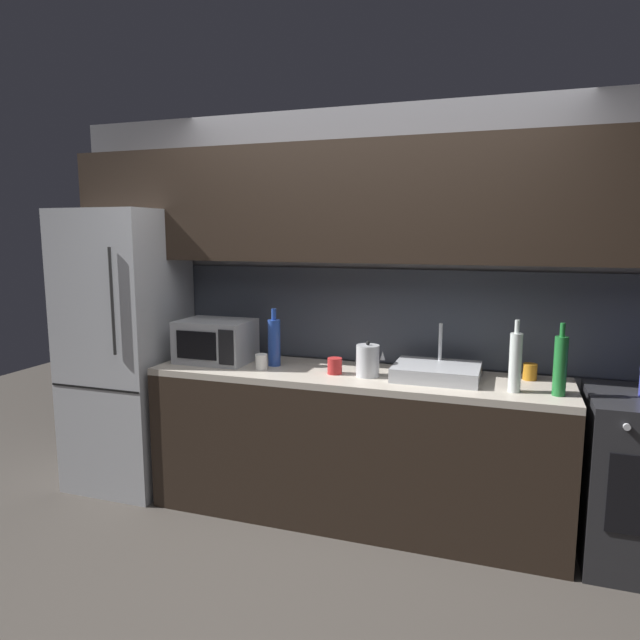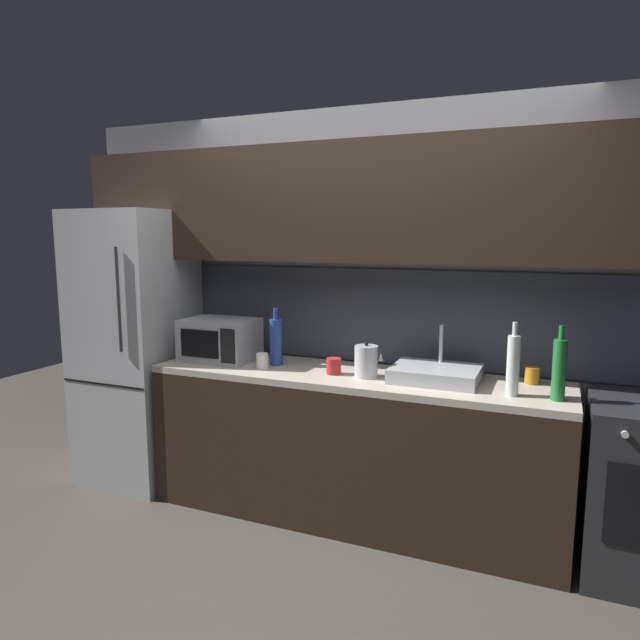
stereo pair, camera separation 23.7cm
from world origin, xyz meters
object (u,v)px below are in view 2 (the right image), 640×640
kettle (366,361)px  mug_amber (532,375)px  mug_red (334,366)px  microwave (220,339)px  wine_bottle_clear (513,365)px  refrigerator (136,347)px  wine_bottle_blue (276,341)px  wine_bottle_green (559,369)px  mug_white (262,361)px

kettle → mug_amber: size_ratio=2.24×
mug_amber → mug_red: bearing=-168.4°
microwave → wine_bottle_clear: bearing=-4.2°
wine_bottle_clear → mug_red: size_ratio=4.00×
microwave → wine_bottle_clear: size_ratio=1.21×
refrigerator → mug_red: refrigerator is taller
refrigerator → wine_bottle_blue: bearing=1.6°
wine_bottle_clear → mug_amber: (0.08, 0.29, -0.12)m
refrigerator → microwave: 0.69m
refrigerator → microwave: refrigerator is taller
wine_bottle_blue → kettle: bearing=-6.7°
microwave → wine_bottle_clear: 1.83m
refrigerator → wine_bottle_clear: refrigerator is taller
kettle → refrigerator: bearing=178.6°
wine_bottle_green → mug_white: (-1.67, 0.02, -0.11)m
wine_bottle_clear → mug_white: 1.46m
mug_amber → mug_red: 1.11m
microwave → wine_bottle_blue: bearing=1.7°
refrigerator → kettle: size_ratio=9.04×
refrigerator → mug_white: bearing=-5.0°
wine_bottle_blue → microwave: bearing=-178.3°
mug_white → wine_bottle_clear: bearing=-0.9°
mug_white → mug_red: bearing=5.3°
microwave → mug_white: bearing=-16.6°
mug_white → kettle: bearing=4.4°
wine_bottle_blue → mug_amber: size_ratio=3.89×
mug_amber → mug_white: bearing=-170.2°
microwave → wine_bottle_green: 2.05m
kettle → wine_bottle_green: wine_bottle_green is taller
wine_bottle_blue → mug_red: bearing=-10.9°
refrigerator → microwave: bearing=1.6°
refrigerator → microwave: (0.68, 0.02, 0.10)m
wine_bottle_clear → wine_bottle_green: bearing=0.5°
wine_bottle_green → refrigerator: bearing=177.6°
microwave → mug_red: 0.83m
microwave → wine_bottle_green: size_ratio=1.22×
wine_bottle_blue → wine_bottle_green: bearing=-5.0°
wine_bottle_blue → wine_bottle_clear: 1.43m
wine_bottle_clear → microwave: bearing=175.8°
microwave → kettle: size_ratio=2.22×
refrigerator → mug_red: bearing=-1.9°
mug_white → mug_amber: 1.56m
mug_amber → refrigerator: bearing=-176.2°
mug_amber → kettle: bearing=-166.4°
kettle → wine_bottle_green: 1.03m
wine_bottle_blue → wine_bottle_green: 1.65m
wine_bottle_blue → wine_bottle_green: (1.64, -0.14, 0.01)m
microwave → kettle: bearing=-3.4°
wine_bottle_clear → mug_red: bearing=176.3°
microwave → mug_red: (0.83, -0.07, -0.09)m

